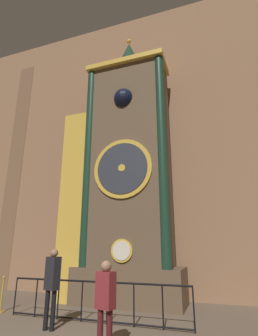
# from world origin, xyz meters

# --- Properties ---
(cathedral_back_wall) EXTENTS (24.00, 0.32, 13.10)m
(cathedral_back_wall) POSITION_xyz_m (-0.09, 6.58, 6.54)
(cathedral_back_wall) COLOR #936B4C
(cathedral_back_wall) RESTS_ON ground_plane
(clock_tower) EXTENTS (4.52, 1.83, 10.80)m
(clock_tower) POSITION_xyz_m (-0.32, 5.24, 4.51)
(clock_tower) COLOR brown
(clock_tower) RESTS_ON ground_plane
(railing_fence) EXTENTS (5.12, 0.05, 1.00)m
(railing_fence) POSITION_xyz_m (-0.14, 2.98, 0.56)
(railing_fence) COLOR black
(railing_fence) RESTS_ON ground_plane
(visitor_near) EXTENTS (0.39, 0.31, 1.81)m
(visitor_near) POSITION_xyz_m (-0.85, 2.06, 1.09)
(visitor_near) COLOR black
(visitor_near) RESTS_ON ground_plane
(visitor_far) EXTENTS (0.39, 0.30, 1.61)m
(visitor_far) POSITION_xyz_m (1.01, 1.09, 0.97)
(visitor_far) COLOR #461518
(visitor_far) RESTS_ON ground_plane
(stanchion_post) EXTENTS (0.28, 0.28, 1.01)m
(stanchion_post) POSITION_xyz_m (-3.27, 3.08, 0.33)
(stanchion_post) COLOR #B28E33
(stanchion_post) RESTS_ON ground_plane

